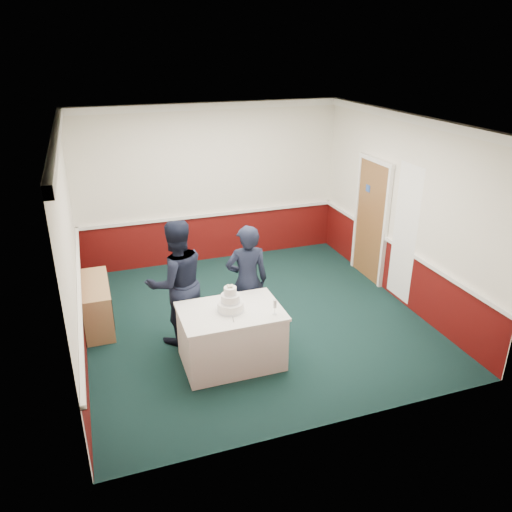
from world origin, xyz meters
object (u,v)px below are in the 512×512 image
object	(u,v)px
cake_table	(231,336)
cake_knife	(233,318)
sideboard	(97,304)
person_woman	(247,281)
person_man	(177,282)
wedding_cake	(230,303)
champagne_flute	(275,305)

from	to	relation	value
cake_table	cake_knife	bearing A→B (deg)	-98.53
sideboard	cake_knife	bearing A→B (deg)	-47.89
sideboard	person_woman	world-z (taller)	person_woman
cake_table	person_man	bearing A→B (deg)	124.66
cake_table	wedding_cake	distance (m)	0.50
sideboard	person_man	distance (m)	1.46
cake_table	person_woman	bearing A→B (deg)	55.89
cake_table	cake_knife	xyz separation A→B (m)	(-0.03, -0.20, 0.39)
sideboard	wedding_cake	world-z (taller)	wedding_cake
cake_knife	champagne_flute	world-z (taller)	champagne_flute
cake_table	person_woman	distance (m)	0.89
cake_knife	person_woman	distance (m)	0.96
champagne_flute	cake_knife	bearing A→B (deg)	171.42
cake_knife	person_man	distance (m)	1.12
person_man	champagne_flute	bearing A→B (deg)	124.98
person_man	cake_table	bearing A→B (deg)	115.25
sideboard	cake_table	bearing A→B (deg)	-43.93
champagne_flute	sideboard	bearing A→B (deg)	139.01
cake_table	wedding_cake	world-z (taller)	wedding_cake
champagne_flute	cake_table	bearing A→B (deg)	150.75
cake_knife	person_man	size ratio (longest dim) A/B	0.12
champagne_flute	person_woman	xyz separation A→B (m)	(-0.07, 0.92, -0.09)
sideboard	cake_knife	xyz separation A→B (m)	(1.60, -1.77, 0.44)
wedding_cake	person_woman	world-z (taller)	person_woman
sideboard	wedding_cake	xyz separation A→B (m)	(1.63, -1.57, 0.55)
sideboard	cake_table	world-z (taller)	cake_table
wedding_cake	cake_knife	bearing A→B (deg)	-98.53
sideboard	person_woman	xyz separation A→B (m)	(2.06, -0.94, 0.49)
wedding_cake	person_woman	bearing A→B (deg)	55.89
person_woman	sideboard	bearing A→B (deg)	-18.76
sideboard	champagne_flute	distance (m)	2.88
cake_knife	person_woman	xyz separation A→B (m)	(0.46, 0.84, 0.05)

